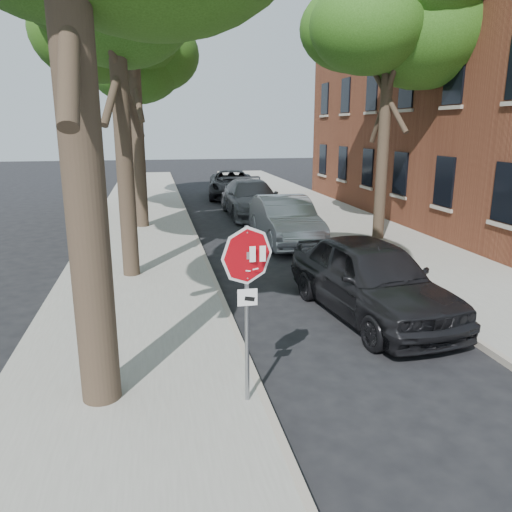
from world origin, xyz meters
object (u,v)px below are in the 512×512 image
(tree_mid_b, at_px, (130,16))
(stop_sign, at_px, (247,281))
(tree_far, at_px, (131,62))
(tree_right, at_px, (389,27))
(car_a, at_px, (371,278))
(car_b, at_px, (285,220))
(car_c, at_px, (251,199))
(car_d, at_px, (232,184))

(tree_mid_b, bearing_deg, stop_sign, -83.05)
(tree_far, relative_size, tree_right, 1.00)
(stop_sign, xyz_separation_m, tree_right, (6.68, 10.14, 5.26))
(car_a, distance_m, car_b, 7.25)
(tree_mid_b, distance_m, tree_right, 9.34)
(tree_right, bearing_deg, tree_far, 128.34)
(car_c, xyz_separation_m, car_d, (0.10, 6.44, -0.04))
(stop_sign, height_order, car_a, stop_sign)
(car_d, bearing_deg, tree_right, -67.22)
(car_b, bearing_deg, tree_right, -3.70)
(tree_far, bearing_deg, car_c, -44.04)
(stop_sign, height_order, tree_mid_b, tree_mid_b)
(tree_mid_b, relative_size, car_c, 1.83)
(tree_far, relative_size, car_c, 1.64)
(car_b, bearing_deg, car_a, -89.48)
(tree_mid_b, distance_m, car_d, 12.15)
(car_b, xyz_separation_m, car_c, (-0.11, 5.71, 0.00))
(tree_mid_b, distance_m, car_a, 14.05)
(car_d, bearing_deg, stop_sign, -90.81)
(tree_mid_b, relative_size, tree_right, 1.11)
(tree_far, bearing_deg, stop_sign, -84.54)
(tree_right, bearing_deg, car_c, 120.34)
(tree_mid_b, xyz_separation_m, car_a, (5.02, -11.01, -7.14))
(stop_sign, height_order, car_b, stop_sign)
(car_a, bearing_deg, car_d, 83.09)
(tree_mid_b, bearing_deg, tree_right, -25.52)
(car_b, bearing_deg, car_c, 91.63)
(stop_sign, bearing_deg, tree_mid_b, 96.95)
(tree_far, height_order, tree_right, same)
(car_b, bearing_deg, tree_mid_b, 143.69)
(car_d, bearing_deg, car_b, -82.46)
(tree_far, height_order, car_a, tree_far)
(tree_far, distance_m, tree_right, 14.02)
(car_c, height_order, car_d, car_c)
(car_d, bearing_deg, car_c, -83.40)
(car_c, bearing_deg, stop_sign, -101.28)
(tree_far, relative_size, car_d, 1.65)
(tree_right, height_order, car_a, tree_right)
(tree_right, relative_size, car_a, 1.86)
(tree_far, xyz_separation_m, tree_right, (8.70, -11.00, 0.00))
(car_d, bearing_deg, tree_mid_b, -113.36)
(tree_mid_b, relative_size, car_a, 2.07)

